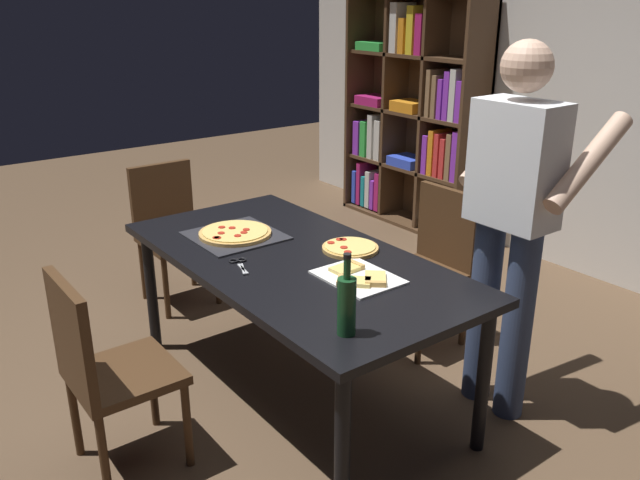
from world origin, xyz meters
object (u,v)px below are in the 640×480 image
object	(u,v)px
chair_left_end	(171,225)
pepperoni_pizza_on_tray	(235,234)
second_pizza_plain	(350,248)
dining_table	(295,270)
chair_far_side	(433,257)
chair_near_camera	(102,364)
person_serving_pizza	(513,213)
wine_bottle	(347,304)
bookshelf	(414,117)
kitchen_scissors	(239,263)

from	to	relation	value
chair_left_end	pepperoni_pizza_on_tray	distance (m)	1.05
pepperoni_pizza_on_tray	second_pizza_plain	distance (m)	0.61
dining_table	chair_far_side	bearing A→B (deg)	90.00
chair_far_side	dining_table	bearing A→B (deg)	-90.00
chair_near_camera	second_pizza_plain	size ratio (longest dim) A/B	3.26
chair_near_camera	person_serving_pizza	xyz separation A→B (m)	(0.67, 1.70, 0.49)
chair_left_end	wine_bottle	bearing A→B (deg)	-7.44
dining_table	chair_left_end	bearing A→B (deg)	180.00
dining_table	second_pizza_plain	distance (m)	0.29
dining_table	pepperoni_pizza_on_tray	distance (m)	0.43
chair_left_end	pepperoni_pizza_on_tray	world-z (taller)	chair_left_end
pepperoni_pizza_on_tray	dining_table	bearing A→B (deg)	12.39
chair_left_end	bookshelf	xyz separation A→B (m)	(-0.20, 2.38, 0.43)
wine_bottle	kitchen_scissors	world-z (taller)	wine_bottle
kitchen_scissors	chair_far_side	bearing A→B (deg)	86.59
chair_far_side	pepperoni_pizza_on_tray	world-z (taller)	chair_far_side
dining_table	wine_bottle	xyz separation A→B (m)	(0.73, -0.28, 0.19)
wine_bottle	chair_far_side	bearing A→B (deg)	120.59
chair_near_camera	pepperoni_pizza_on_tray	size ratio (longest dim) A/B	2.08
chair_near_camera	kitchen_scissors	bearing A→B (deg)	95.95
chair_far_side	bookshelf	bearing A→B (deg)	138.68
person_serving_pizza	chair_left_end	bearing A→B (deg)	-160.53
chair_far_side	pepperoni_pizza_on_tray	size ratio (longest dim) A/B	2.08
pepperoni_pizza_on_tray	kitchen_scissors	distance (m)	0.38
bookshelf	wine_bottle	bearing A→B (deg)	-48.55
chair_left_end	second_pizza_plain	world-z (taller)	chair_left_end
person_serving_pizza	kitchen_scissors	size ratio (longest dim) A/B	8.81
person_serving_pizza	wine_bottle	bearing A→B (deg)	-86.26
chair_near_camera	person_serving_pizza	distance (m)	1.89
chair_left_end	wine_bottle	world-z (taller)	wine_bottle
chair_left_end	bookshelf	distance (m)	2.42
dining_table	second_pizza_plain	xyz separation A→B (m)	(0.09, 0.26, 0.08)
pepperoni_pizza_on_tray	kitchen_scissors	bearing A→B (deg)	-27.10
chair_near_camera	kitchen_scissors	world-z (taller)	chair_near_camera
chair_left_end	person_serving_pizza	world-z (taller)	person_serving_pizza
dining_table	bookshelf	size ratio (longest dim) A/B	0.96
chair_left_end	wine_bottle	distance (m)	2.20
dining_table	bookshelf	xyz separation A→B (m)	(-1.62, 2.38, 0.26)
wine_bottle	kitchen_scissors	xyz separation A→B (m)	(-0.81, 0.02, -0.11)
chair_left_end	kitchen_scissors	xyz separation A→B (m)	(1.35, -0.26, 0.24)
bookshelf	pepperoni_pizza_on_tray	distance (m)	2.75
chair_far_side	person_serving_pizza	world-z (taller)	person_serving_pizza
chair_near_camera	chair_far_side	distance (m)	1.92
chair_near_camera	kitchen_scissors	size ratio (longest dim) A/B	4.53
person_serving_pizza	wine_bottle	distance (m)	1.03
second_pizza_plain	kitchen_scissors	bearing A→B (deg)	-107.50
dining_table	chair_near_camera	distance (m)	0.97
dining_table	chair_far_side	size ratio (longest dim) A/B	2.08
dining_table	person_serving_pizza	distance (m)	1.04
dining_table	person_serving_pizza	bearing A→B (deg)	47.93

